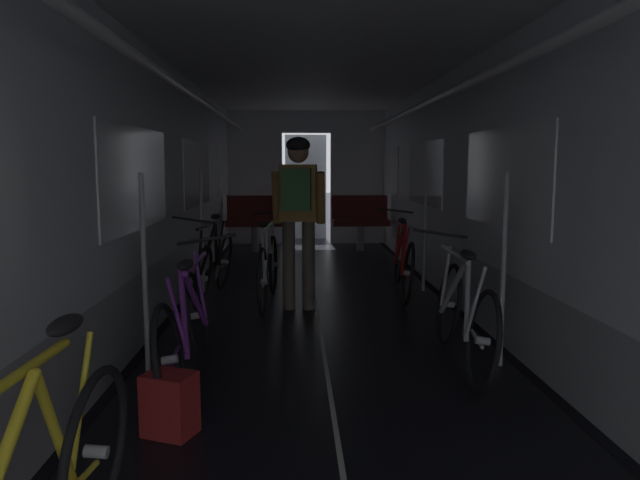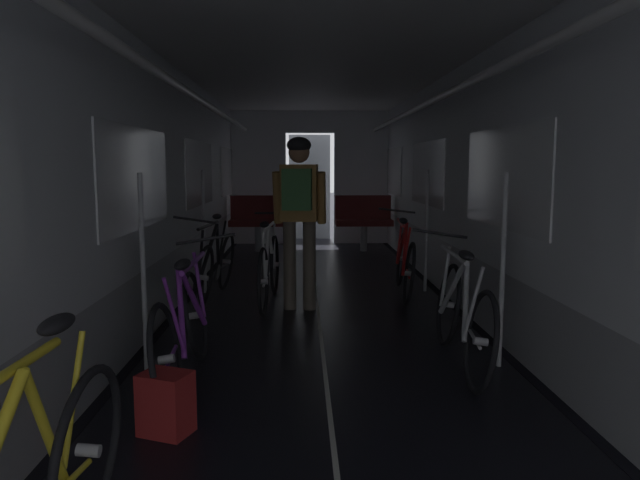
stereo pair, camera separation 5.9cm
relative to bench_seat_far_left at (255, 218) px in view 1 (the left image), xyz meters
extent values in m
cube|color=black|center=(-0.51, -4.82, -0.56)|extent=(0.08, 11.50, 0.01)
cube|color=black|center=(2.31, -4.82, -0.56)|extent=(0.08, 11.50, 0.01)
cube|color=beige|center=(0.90, -4.82, -0.56)|extent=(0.03, 11.27, 0.00)
cube|color=#9EA0A5|center=(-0.61, -4.82, -0.27)|extent=(0.12, 11.50, 0.60)
cube|color=silver|center=(-0.61, -4.82, 0.96)|extent=(0.12, 11.50, 1.85)
cube|color=white|center=(-0.54, -5.40, 0.78)|extent=(0.02, 1.90, 0.80)
cube|color=white|center=(-0.54, -2.52, 0.78)|extent=(0.02, 1.90, 0.80)
cube|color=white|center=(-0.54, 0.35, 0.78)|extent=(0.02, 1.90, 0.80)
cube|color=yellow|center=(-0.54, -4.90, 0.78)|extent=(0.01, 0.20, 0.28)
cylinder|color=white|center=(-0.27, -4.82, 1.53)|extent=(0.07, 11.04, 0.07)
cylinder|color=#B7BABF|center=(-0.37, -5.97, 0.13)|extent=(0.04, 0.04, 1.40)
cylinder|color=#B7BABF|center=(-0.37, -3.37, 0.13)|extent=(0.04, 0.04, 1.40)
cube|color=#9EA0A5|center=(2.41, -4.82, -0.27)|extent=(0.12, 11.50, 0.60)
cube|color=silver|center=(2.41, -4.82, 0.96)|extent=(0.12, 11.50, 1.85)
cube|color=white|center=(2.35, -5.40, 0.78)|extent=(0.02, 1.90, 0.80)
cube|color=white|center=(2.35, -2.52, 0.78)|extent=(0.02, 1.90, 0.80)
cube|color=white|center=(2.35, 0.35, 0.78)|extent=(0.02, 1.90, 0.80)
cube|color=yellow|center=(2.35, -5.15, 0.78)|extent=(0.01, 0.20, 0.28)
cylinder|color=white|center=(2.07, -4.82, 1.53)|extent=(0.07, 11.04, 0.07)
cylinder|color=#B7BABF|center=(2.17, -5.97, 0.13)|extent=(0.04, 0.04, 1.40)
cylinder|color=#B7BABF|center=(2.17, -3.37, 0.13)|extent=(0.04, 0.04, 1.40)
cube|color=silver|center=(-0.05, 0.99, 0.66)|extent=(1.00, 0.12, 2.45)
cube|color=silver|center=(1.85, 0.99, 0.66)|extent=(1.00, 0.12, 2.45)
cube|color=silver|center=(0.90, 0.99, 1.68)|extent=(0.90, 0.12, 0.40)
cube|color=#4C4F54|center=(0.90, 1.69, 0.46)|extent=(0.81, 0.04, 2.05)
cube|color=silver|center=(0.90, -4.82, 1.94)|extent=(3.14, 11.62, 0.12)
cylinder|color=gray|center=(0.00, -0.07, -0.35)|extent=(0.12, 0.12, 0.44)
cube|color=maroon|center=(0.00, -0.07, -0.08)|extent=(0.96, 0.44, 0.10)
cube|color=maroon|center=(0.00, 0.12, 0.17)|extent=(0.96, 0.08, 0.40)
torus|color=gray|center=(-0.43, 0.15, 0.37)|extent=(0.14, 0.14, 0.02)
cylinder|color=gray|center=(1.80, -0.07, -0.35)|extent=(0.12, 0.12, 0.44)
cube|color=maroon|center=(1.80, -0.07, -0.08)|extent=(0.96, 0.44, 0.10)
cube|color=maroon|center=(1.80, 0.12, 0.17)|extent=(0.96, 0.08, 0.40)
torus|color=gray|center=(1.37, 0.15, 0.37)|extent=(0.14, 0.14, 0.02)
torus|color=black|center=(1.88, -6.45, -0.24)|extent=(0.16, 0.68, 0.67)
cylinder|color=#B2B2B7|center=(1.88, -6.45, -0.24)|extent=(0.10, 0.05, 0.06)
torus|color=black|center=(1.93, -5.43, -0.24)|extent=(0.16, 0.68, 0.67)
cylinder|color=#B2B2B7|center=(1.93, -5.43, -0.24)|extent=(0.10, 0.05, 0.06)
cylinder|color=#ADAFB5|center=(1.88, -5.75, -0.02)|extent=(0.10, 0.54, 0.56)
cylinder|color=#ADAFB5|center=(1.86, -6.16, -0.02)|extent=(0.13, 0.34, 0.55)
cylinder|color=#ADAFB5|center=(1.84, -5.90, 0.24)|extent=(0.07, 0.82, 0.04)
cylinder|color=#ADAFB5|center=(1.85, -6.38, 0.00)|extent=(0.09, 0.17, 0.49)
cylinder|color=#ADAFB5|center=(1.90, -6.23, -0.26)|extent=(0.05, 0.45, 0.07)
cylinder|color=#ADAFB5|center=(1.89, -5.46, 0.00)|extent=(0.10, 0.09, 0.49)
cylinder|color=black|center=(1.91, -6.00, -0.28)|extent=(0.04, 0.17, 0.17)
ellipsoid|color=black|center=(1.81, -6.33, 0.30)|extent=(0.11, 0.24, 0.07)
cylinder|color=black|center=(1.84, -5.44, 0.34)|extent=(0.44, 0.04, 0.09)
torus|color=black|center=(-0.10, -7.86, -0.23)|extent=(0.12, 0.67, 0.67)
cylinder|color=#B2B2B7|center=(-0.10, -7.86, -0.23)|extent=(0.10, 0.05, 0.06)
cylinder|color=yellow|center=(-0.13, -8.15, -0.01)|extent=(0.06, 0.34, 0.55)
cylinder|color=yellow|center=(-0.16, -8.40, 0.25)|extent=(0.07, 0.82, 0.04)
cylinder|color=yellow|center=(-0.12, -7.93, 0.01)|extent=(0.07, 0.16, 0.49)
ellipsoid|color=black|center=(-0.15, -7.97, 0.31)|extent=(0.10, 0.24, 0.07)
torus|color=black|center=(-0.05, -6.74, -0.24)|extent=(0.15, 0.67, 0.67)
cylinder|color=#B2B2B7|center=(-0.05, -6.74, -0.24)|extent=(0.10, 0.05, 0.06)
torus|color=black|center=(-0.06, -5.72, -0.24)|extent=(0.15, 0.67, 0.67)
cylinder|color=#B2B2B7|center=(-0.06, -5.72, -0.24)|extent=(0.10, 0.05, 0.06)
cylinder|color=purple|center=(-0.02, -6.04, -0.02)|extent=(0.12, 0.54, 0.56)
cylinder|color=purple|center=(-0.02, -6.45, -0.02)|extent=(0.12, 0.34, 0.55)
cylinder|color=purple|center=(0.02, -6.19, 0.24)|extent=(0.05, 0.82, 0.04)
cylinder|color=purple|center=(-0.01, -6.67, 0.00)|extent=(0.10, 0.16, 0.49)
cylinder|color=purple|center=(-0.05, -6.52, -0.26)|extent=(0.04, 0.45, 0.07)
cylinder|color=purple|center=(-0.02, -5.75, 0.00)|extent=(0.10, 0.09, 0.49)
cylinder|color=black|center=(-0.06, -6.29, -0.28)|extent=(0.04, 0.17, 0.17)
ellipsoid|color=black|center=(0.04, -6.62, 0.30)|extent=(0.10, 0.24, 0.07)
cylinder|color=black|center=(0.03, -5.73, 0.34)|extent=(0.44, 0.03, 0.09)
torus|color=black|center=(-0.14, -3.20, -0.24)|extent=(0.19, 0.68, 0.67)
cylinder|color=#B2B2B7|center=(-0.14, -3.20, -0.24)|extent=(0.10, 0.06, 0.06)
torus|color=black|center=(-0.24, -4.22, -0.24)|extent=(0.19, 0.68, 0.67)
cylinder|color=#B2B2B7|center=(-0.24, -4.22, -0.24)|extent=(0.10, 0.06, 0.06)
cylinder|color=black|center=(-0.24, -3.90, -0.02)|extent=(0.16, 0.53, 0.56)
cylinder|color=black|center=(-0.20, -3.49, -0.02)|extent=(0.08, 0.35, 0.55)
cylinder|color=black|center=(-0.26, -3.74, 0.25)|extent=(0.12, 0.82, 0.04)
cylinder|color=black|center=(-0.18, -3.27, 0.00)|extent=(0.10, 0.16, 0.49)
cylinder|color=black|center=(-0.16, -3.42, -0.26)|extent=(0.06, 0.45, 0.07)
cylinder|color=black|center=(-0.27, -4.18, 0.00)|extent=(0.09, 0.10, 0.49)
cylinder|color=black|center=(-0.18, -3.65, -0.28)|extent=(0.05, 0.17, 0.17)
ellipsoid|color=black|center=(-0.23, -3.31, 0.30)|extent=(0.12, 0.25, 0.07)
cylinder|color=black|center=(-0.32, -4.20, 0.34)|extent=(0.44, 0.07, 0.08)
torus|color=black|center=(1.86, -4.06, -0.23)|extent=(0.17, 0.68, 0.67)
cylinder|color=#B2B2B7|center=(1.86, -4.06, -0.23)|extent=(0.10, 0.06, 0.06)
torus|color=black|center=(1.95, -3.04, -0.23)|extent=(0.17, 0.68, 0.67)
cylinder|color=#B2B2B7|center=(1.95, -3.04, -0.23)|extent=(0.10, 0.06, 0.06)
cylinder|color=red|center=(1.90, -3.35, -0.02)|extent=(0.06, 0.55, 0.56)
cylinder|color=red|center=(1.86, -3.76, -0.02)|extent=(0.12, 0.34, 0.55)
cylinder|color=red|center=(1.85, -3.51, 0.25)|extent=(0.11, 0.82, 0.04)
cylinder|color=red|center=(1.84, -3.99, 0.01)|extent=(0.07, 0.17, 0.49)
cylinder|color=red|center=(1.88, -3.83, -0.26)|extent=(0.07, 0.45, 0.07)
cylinder|color=red|center=(1.92, -3.07, 0.01)|extent=(0.09, 0.09, 0.49)
cylinder|color=black|center=(1.90, -3.61, -0.28)|extent=(0.05, 0.17, 0.17)
ellipsoid|color=black|center=(1.81, -3.93, 0.31)|extent=(0.12, 0.25, 0.07)
cylinder|color=black|center=(1.88, -3.05, 0.35)|extent=(0.44, 0.06, 0.07)
cylinder|color=brown|center=(0.62, -4.18, -0.12)|extent=(0.13, 0.13, 0.90)
cylinder|color=brown|center=(0.82, -4.21, -0.12)|extent=(0.13, 0.13, 0.90)
cube|color=olive|center=(0.72, -4.19, 0.61)|extent=(0.38, 0.26, 0.56)
cylinder|color=olive|center=(0.50, -4.15, 0.56)|extent=(0.11, 0.21, 0.53)
cylinder|color=olive|center=(0.94, -4.20, 0.56)|extent=(0.11, 0.21, 0.53)
sphere|color=#9E7051|center=(0.72, -4.19, 1.01)|extent=(0.21, 0.21, 0.21)
ellipsoid|color=black|center=(0.72, -4.19, 1.08)|extent=(0.27, 0.31, 0.16)
cube|color=#3D703D|center=(0.70, -4.36, 0.65)|extent=(0.30, 0.19, 0.40)
torus|color=black|center=(0.37, -4.45, -0.23)|extent=(0.08, 0.67, 0.67)
cylinder|color=#B2B2B7|center=(0.37, -4.45, -0.23)|extent=(0.09, 0.06, 0.05)
torus|color=black|center=(0.43, -3.44, -0.23)|extent=(0.08, 0.67, 0.67)
cylinder|color=#B2B2B7|center=(0.43, -3.44, -0.23)|extent=(0.09, 0.06, 0.05)
cylinder|color=silver|center=(0.41, -3.75, -0.01)|extent=(0.08, 0.54, 0.56)
cylinder|color=silver|center=(0.39, -4.16, -0.01)|extent=(0.06, 0.34, 0.55)
cylinder|color=silver|center=(0.40, -3.90, 0.25)|extent=(0.09, 0.82, 0.03)
cylinder|color=silver|center=(0.37, -4.38, 0.01)|extent=(0.04, 0.16, 0.49)
cylinder|color=silver|center=(0.38, -4.23, -0.26)|extent=(0.05, 0.45, 0.07)
cylinder|color=silver|center=(0.43, -3.47, 0.01)|extent=(0.03, 0.09, 0.49)
cylinder|color=black|center=(0.40, -4.00, -0.28)|extent=(0.02, 0.17, 0.17)
ellipsoid|color=black|center=(0.38, -4.33, 0.31)|extent=(0.11, 0.25, 0.06)
cylinder|color=black|center=(0.43, -3.45, 0.35)|extent=(0.44, 0.05, 0.03)
cube|color=maroon|center=(0.00, -7.00, -0.40)|extent=(0.32, 0.28, 0.34)
camera|label=1|loc=(0.68, -10.09, 0.88)|focal=33.28mm
camera|label=2|loc=(0.74, -10.09, 0.88)|focal=33.28mm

